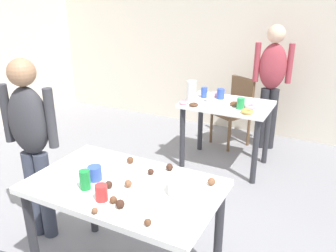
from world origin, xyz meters
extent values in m
cube|color=beige|center=(0.00, 3.20, 1.30)|extent=(6.40, 0.10, 2.60)
cube|color=white|center=(0.09, 0.02, 0.73)|extent=(1.20, 0.73, 0.04)
cylinder|color=#2D2D33|center=(-0.45, -0.29, 0.35)|extent=(0.06, 0.06, 0.71)
cylinder|color=#2D2D33|center=(-0.45, 0.32, 0.35)|extent=(0.06, 0.06, 0.71)
cylinder|color=#2D2D33|center=(0.63, 0.32, 0.35)|extent=(0.06, 0.06, 0.71)
cube|color=white|center=(0.12, 1.98, 0.73)|extent=(0.94, 0.65, 0.04)
cylinder|color=#2D2D33|center=(-0.29, 1.71, 0.35)|extent=(0.06, 0.06, 0.71)
cylinder|color=#2D2D33|center=(0.52, 1.71, 0.35)|extent=(0.06, 0.06, 0.71)
cylinder|color=#2D2D33|center=(-0.29, 2.24, 0.35)|extent=(0.06, 0.06, 0.71)
cylinder|color=#2D2D33|center=(0.52, 2.24, 0.35)|extent=(0.06, 0.06, 0.71)
cube|color=brown|center=(-0.01, 2.58, 0.43)|extent=(0.55, 0.55, 0.04)
cube|color=brown|center=(0.07, 2.74, 0.66)|extent=(0.35, 0.22, 0.42)
cylinder|color=brown|center=(0.05, 2.35, 0.21)|extent=(0.04, 0.04, 0.41)
cylinder|color=brown|center=(-0.25, 2.52, 0.21)|extent=(0.04, 0.04, 0.41)
cylinder|color=brown|center=(0.22, 2.64, 0.21)|extent=(0.04, 0.04, 0.41)
cylinder|color=brown|center=(-0.08, 2.81, 0.21)|extent=(0.04, 0.04, 0.41)
cylinder|color=#383D4C|center=(-0.84, 0.09, 0.37)|extent=(0.11, 0.11, 0.73)
cylinder|color=#383D4C|center=(-0.73, 0.11, 0.37)|extent=(0.11, 0.11, 0.73)
ellipsoid|color=#333338|center=(-0.79, 0.10, 0.99)|extent=(0.35, 0.25, 0.52)
sphere|color=#997051|center=(-0.79, 0.10, 1.35)|extent=(0.20, 0.20, 0.20)
cylinder|color=#333338|center=(-0.98, 0.07, 1.03)|extent=(0.08, 0.08, 0.44)
cylinder|color=#333338|center=(-0.60, 0.14, 1.03)|extent=(0.08, 0.08, 0.44)
cylinder|color=#28282D|center=(0.48, 2.70, 0.39)|extent=(0.11, 0.11, 0.78)
cylinder|color=#28282D|center=(0.38, 2.68, 0.39)|extent=(0.11, 0.11, 0.78)
ellipsoid|color=#9E3842|center=(0.43, 2.69, 1.05)|extent=(0.36, 0.27, 0.55)
sphere|color=beige|center=(0.43, 2.69, 1.43)|extent=(0.21, 0.21, 0.21)
cylinder|color=#9E3842|center=(0.61, 2.74, 1.09)|extent=(0.09, 0.09, 0.47)
cylinder|color=#9E3842|center=(0.25, 2.64, 1.09)|extent=(0.09, 0.09, 0.47)
cylinder|color=white|center=(0.48, 0.09, 0.79)|extent=(0.21, 0.21, 0.09)
cylinder|color=#198438|center=(-0.08, -0.14, 0.81)|extent=(0.07, 0.07, 0.12)
cube|color=silver|center=(-0.38, -0.25, 0.75)|extent=(0.17, 0.02, 0.01)
cylinder|color=red|center=(0.08, -0.19, 0.80)|extent=(0.07, 0.07, 0.10)
cylinder|color=#3351B2|center=(-0.10, -0.02, 0.80)|extent=(0.09, 0.09, 0.09)
sphere|color=brown|center=(0.44, -0.27, 0.77)|extent=(0.04, 0.04, 0.04)
sphere|color=#3D2319|center=(0.04, -0.07, 0.77)|extent=(0.05, 0.05, 0.05)
sphere|color=brown|center=(0.13, 0.00, 0.77)|extent=(0.05, 0.05, 0.05)
sphere|color=#3D2319|center=(0.18, 0.20, 0.77)|extent=(0.04, 0.04, 0.04)
sphere|color=brown|center=(0.16, -0.19, 0.77)|extent=(0.04, 0.04, 0.04)
sphere|color=brown|center=(-0.03, 0.28, 0.77)|extent=(0.05, 0.05, 0.05)
sphere|color=#3D2319|center=(0.22, -0.21, 0.78)|extent=(0.05, 0.05, 0.05)
sphere|color=#3D2319|center=(0.26, 0.31, 0.77)|extent=(0.05, 0.05, 0.05)
sphere|color=brown|center=(0.58, 0.25, 0.77)|extent=(0.05, 0.05, 0.05)
sphere|color=brown|center=(0.13, -0.32, 0.77)|extent=(0.04, 0.04, 0.04)
cylinder|color=white|center=(-0.24, 1.82, 0.87)|extent=(0.10, 0.10, 0.24)
cylinder|color=#3351B2|center=(0.00, 2.09, 0.81)|extent=(0.08, 0.08, 0.11)
cylinder|color=white|center=(-0.06, 1.91, 0.80)|extent=(0.08, 0.08, 0.09)
cylinder|color=#3351B2|center=(-0.19, 2.05, 0.81)|extent=(0.07, 0.07, 0.12)
cylinder|color=green|center=(0.31, 1.83, 0.81)|extent=(0.08, 0.08, 0.12)
torus|color=pink|center=(0.38, 1.90, 0.77)|extent=(0.13, 0.13, 0.04)
torus|color=brown|center=(-0.16, 1.70, 0.76)|extent=(0.10, 0.10, 0.03)
torus|color=pink|center=(-0.08, 2.18, 0.77)|extent=(0.14, 0.14, 0.04)
torus|color=gold|center=(0.41, 1.72, 0.77)|extent=(0.13, 0.13, 0.04)
torus|color=brown|center=(0.23, 1.92, 0.77)|extent=(0.12, 0.12, 0.03)
torus|color=pink|center=(-0.28, 1.71, 0.76)|extent=(0.10, 0.10, 0.03)
camera|label=1|loc=(1.20, -1.54, 1.86)|focal=37.05mm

